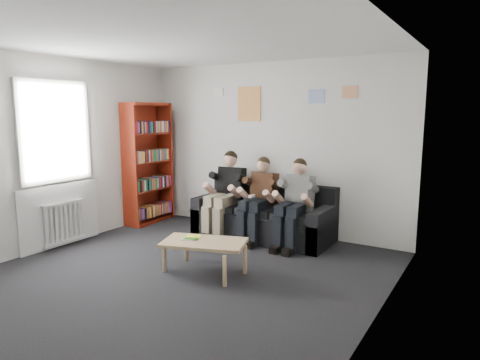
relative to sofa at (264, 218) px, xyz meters
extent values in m
plane|color=black|center=(-0.10, -2.10, -0.30)|extent=(5.00, 5.00, 0.00)
plane|color=white|center=(-0.10, -2.10, 2.40)|extent=(5.00, 5.00, 0.00)
plane|color=silver|center=(-0.10, 0.40, 1.05)|extent=(4.50, 0.00, 4.50)
plane|color=silver|center=(-2.35, -2.10, 1.05)|extent=(0.00, 5.00, 5.00)
plane|color=silver|center=(2.15, -2.10, 1.05)|extent=(0.00, 5.00, 5.00)
cube|color=black|center=(0.00, -0.04, -0.09)|extent=(2.13, 0.87, 0.41)
cube|color=black|center=(0.00, 0.30, 0.32)|extent=(2.13, 0.19, 0.42)
cube|color=black|center=(-0.98, -0.04, -0.01)|extent=(0.17, 0.87, 0.58)
cube|color=black|center=(0.98, -0.04, -0.01)|extent=(0.17, 0.87, 0.58)
cube|color=black|center=(0.00, -0.12, 0.16)|extent=(1.78, 0.60, 0.10)
cube|color=maroon|center=(-2.17, -0.21, 0.74)|extent=(0.31, 0.94, 2.08)
cube|color=tan|center=(0.09, -1.68, 0.08)|extent=(0.98, 0.54, 0.04)
cylinder|color=tan|center=(-0.35, -1.91, -0.12)|extent=(0.05, 0.05, 0.35)
cylinder|color=tan|center=(0.53, -1.91, -0.12)|extent=(0.05, 0.05, 0.35)
cylinder|color=tan|center=(-0.35, -1.46, -0.12)|extent=(0.05, 0.05, 0.35)
cylinder|color=tan|center=(0.53, -1.46, -0.12)|extent=(0.05, 0.05, 0.35)
cube|color=silver|center=(-0.11, -1.73, 0.10)|extent=(0.16, 0.12, 0.01)
cube|color=green|center=(-0.09, -1.71, 0.12)|extent=(0.16, 0.12, 0.01)
cube|color=#FFF935|center=(-0.07, -1.68, 0.13)|extent=(0.16, 0.12, 0.01)
cube|color=black|center=(-0.59, 0.01, 0.48)|extent=(0.41, 0.30, 0.58)
sphere|color=tan|center=(-0.59, -0.03, 0.88)|extent=(0.22, 0.22, 0.22)
sphere|color=black|center=(-0.59, -0.02, 0.91)|extent=(0.21, 0.21, 0.21)
cube|color=gray|center=(-0.59, -0.30, 0.28)|extent=(0.37, 0.47, 0.15)
cube|color=gray|center=(-0.59, -0.52, -0.04)|extent=(0.35, 0.14, 0.50)
cube|color=black|center=(-0.59, -0.58, -0.24)|extent=(0.35, 0.26, 0.10)
cube|color=#462817|center=(0.00, 0.00, 0.46)|extent=(0.38, 0.28, 0.53)
sphere|color=tan|center=(0.00, -0.03, 0.83)|extent=(0.21, 0.21, 0.21)
sphere|color=black|center=(0.00, -0.02, 0.86)|extent=(0.20, 0.20, 0.20)
cube|color=black|center=(0.00, -0.28, 0.27)|extent=(0.34, 0.43, 0.14)
cube|color=black|center=(0.00, -0.49, -0.04)|extent=(0.32, 0.13, 0.50)
cube|color=black|center=(0.00, -0.54, -0.25)|extent=(0.32, 0.25, 0.09)
cube|color=white|center=(0.00, -0.37, 0.41)|extent=(0.04, 0.13, 0.04)
cube|color=silver|center=(0.59, 0.00, 0.46)|extent=(0.38, 0.28, 0.54)
sphere|color=tan|center=(0.59, -0.03, 0.84)|extent=(0.21, 0.21, 0.21)
sphere|color=black|center=(0.59, -0.02, 0.87)|extent=(0.20, 0.20, 0.20)
cube|color=black|center=(0.59, -0.28, 0.27)|extent=(0.34, 0.44, 0.14)
cube|color=black|center=(0.59, -0.49, -0.04)|extent=(0.32, 0.13, 0.50)
cube|color=black|center=(0.59, -0.55, -0.25)|extent=(0.32, 0.25, 0.10)
cylinder|color=white|center=(-2.25, -2.18, 0.05)|extent=(0.06, 0.06, 0.60)
cylinder|color=white|center=(-2.25, -2.10, 0.05)|extent=(0.06, 0.06, 0.60)
cylinder|color=white|center=(-2.25, -2.02, 0.05)|extent=(0.06, 0.06, 0.60)
cylinder|color=white|center=(-2.25, -1.94, 0.05)|extent=(0.06, 0.06, 0.60)
cylinder|color=white|center=(-2.25, -1.86, 0.05)|extent=(0.06, 0.06, 0.60)
cylinder|color=white|center=(-2.25, -1.78, 0.05)|extent=(0.06, 0.06, 0.60)
cylinder|color=white|center=(-2.25, -1.70, 0.05)|extent=(0.06, 0.06, 0.60)
cylinder|color=white|center=(-2.25, -1.62, 0.05)|extent=(0.06, 0.06, 0.60)
cube|color=white|center=(-2.25, -1.90, -0.23)|extent=(0.10, 0.64, 0.04)
cube|color=white|center=(-2.25, -1.90, 0.33)|extent=(0.10, 0.64, 0.04)
cube|color=white|center=(-2.33, -1.90, 1.35)|extent=(0.02, 1.00, 1.30)
cube|color=white|center=(-2.32, -1.90, 2.03)|extent=(0.05, 1.12, 0.06)
cube|color=white|center=(-2.32, -1.90, 0.67)|extent=(0.05, 1.12, 0.06)
cube|color=white|center=(-2.32, -1.90, 0.15)|extent=(0.03, 1.30, 0.90)
cube|color=#DDC04E|center=(-0.50, 0.39, 1.75)|extent=(0.42, 0.01, 0.55)
cube|color=blue|center=(0.65, 0.39, 1.85)|extent=(0.25, 0.01, 0.20)
cube|color=#C13C74|center=(1.15, 0.39, 1.90)|extent=(0.22, 0.01, 0.18)
cube|color=white|center=(-1.10, 0.39, 1.95)|extent=(0.20, 0.01, 0.14)
camera|label=1|loc=(3.03, -5.68, 1.63)|focal=32.00mm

